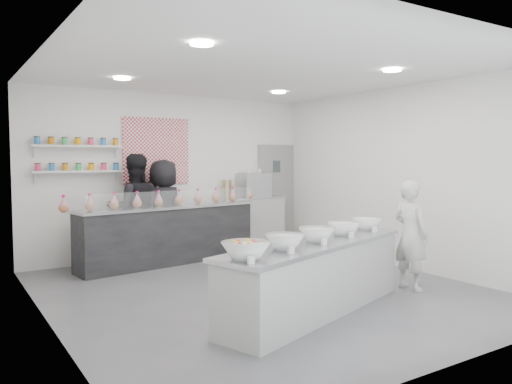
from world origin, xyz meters
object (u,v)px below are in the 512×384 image
Objects in this scene: prep_counter at (317,277)px; espresso_ledge at (251,223)px; staff_right at (164,210)px; back_bar at (169,235)px; espresso_machine at (254,185)px; woman_prep at (411,235)px; staff_left at (134,209)px.

prep_counter is 2.18× the size of espresso_ledge.
prep_counter is at bearing 71.32° from staff_right.
espresso_machine reaches higher than back_bar.
espresso_machine is 2.04m from staff_right.
woman_prep is (2.14, -3.40, 0.25)m from back_bar.
back_bar is at bearing 164.32° from staff_left.
prep_counter is 3.53m from back_bar.
espresso_ledge is 0.78× the size of staff_right.
espresso_ledge is at bearing -165.88° from staff_left.
staff_left is at bearing 37.34° from woman_prep.
prep_counter is 1.62× the size of staff_left.
woman_prep reaches higher than espresso_machine.
espresso_machine is 0.40× the size of woman_prep.
prep_counter is 1.80m from woman_prep.
staff_right is at bearing 31.36° from woman_prep.
espresso_ledge is 2.50m from staff_left.
espresso_machine is (0.08, 0.00, 0.76)m from espresso_ledge.
staff_right is at bearing -174.65° from espresso_ledge.
staff_right is (0.54, 0.01, -0.05)m from staff_left.
back_bar is 4.03m from woman_prep.
back_bar is 5.35× the size of espresso_machine.
woman_prep is 0.84× the size of staff_right.
staff_right is at bearing -169.21° from staff_left.
back_bar reaches higher than prep_counter.
espresso_machine is 0.34× the size of staff_right.
espresso_machine is 3.88m from woman_prep.
back_bar is at bearing -167.65° from espresso_machine.
woman_prep is at bearing 135.82° from staff_left.
back_bar is at bearing 63.10° from staff_right.
staff_right reaches higher than woman_prep.
espresso_machine reaches higher than espresso_ledge.
prep_counter is 1.71× the size of staff_right.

